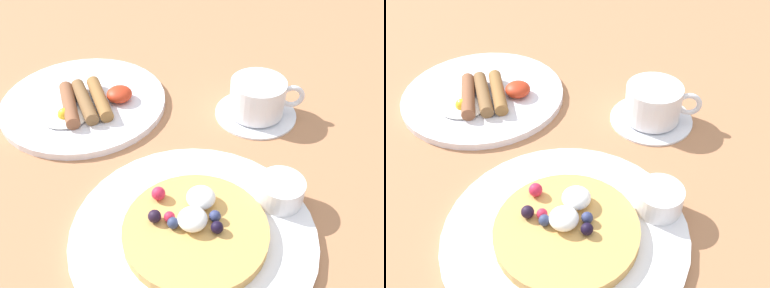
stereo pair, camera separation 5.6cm
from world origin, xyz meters
The scene contains 8 objects.
ground_plane centered at (0.00, 0.00, -1.50)cm, with size 170.59×143.88×3.00cm, color #A66F4A.
pancake_plate centered at (5.15, -13.01, 0.52)cm, with size 28.74×28.74×1.03cm, color white.
pancake_with_berries centered at (5.33, -13.36, 2.02)cm, with size 16.70×16.70×3.54cm.
syrup_ramekin centered at (15.81, -8.19, 2.65)cm, with size 5.71×5.71×3.15cm.
breakfast_plate centered at (-12.50, 13.04, 0.57)cm, with size 26.27×26.27×1.14cm, color white.
fried_breakfast centered at (-11.28, 11.01, 2.08)cm, with size 13.28×12.19×2.43cm.
coffee_saucer centered at (15.04, 10.66, 0.32)cm, with size 12.74×12.74×0.64cm, color white.
coffee_cup centered at (15.18, 10.65, 3.46)cm, with size 11.44×8.50×5.45cm.
Camera 2 is at (10.62, -44.12, 41.77)cm, focal length 40.77 mm.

